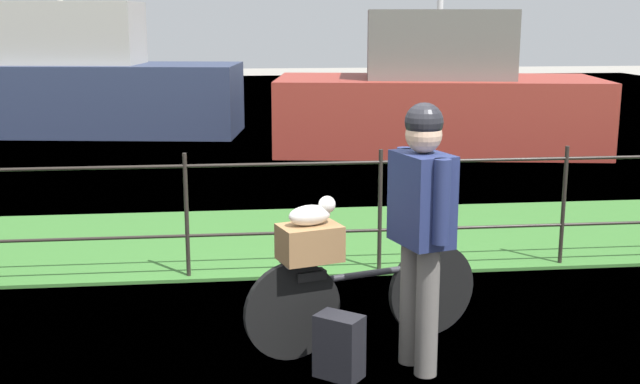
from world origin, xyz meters
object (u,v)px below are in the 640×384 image
Objects in this scene: terrier_dog at (313,213)px; cyclist_person at (421,214)px; moored_boat_near at (437,99)px; bicycle_main at (362,297)px; wooden_crate at (310,243)px; backpack_on_paving at (339,346)px; moored_boat_mid at (66,85)px.

terrier_dog is 0.19× the size of cyclist_person.
moored_boat_near is (2.25, 8.27, -0.15)m from cyclist_person.
bicycle_main is at bearing -107.86° from moored_boat_near.
cyclist_person is at bearing -23.69° from terrier_dog.
cyclist_person is (0.66, -0.27, 0.23)m from wooden_crate.
moored_boat_mid reaches higher than backpack_on_paving.
cyclist_person is 0.25× the size of moored_boat_mid.
wooden_crate reaches higher than backpack_on_paving.
wooden_crate is 1.18× the size of terrier_dog.
bicycle_main reaches higher than backpack_on_paving.
cyclist_person reaches higher than bicycle_main.
wooden_crate is 0.75m from cyclist_person.
terrier_dog reaches higher than backpack_on_paving.
backpack_on_paving is 0.07× the size of moored_boat_near.
moored_boat_mid reaches higher than bicycle_main.
terrier_dog is 0.06× the size of moored_boat_near.
wooden_crate is 8.51m from moored_boat_near.
moored_boat_mid reaches higher than wooden_crate.
wooden_crate is at bearing -71.52° from moored_boat_mid.
wooden_crate is at bearing 157.62° from cyclist_person.
bicycle_main is at bearing 17.01° from terrier_dog.
wooden_crate is (-0.36, -0.11, 0.42)m from bicycle_main.
cyclist_person is 11.71m from moored_boat_mid.
wooden_crate is 0.23× the size of cyclist_person.
backpack_on_paving is at bearing -172.47° from cyclist_person.
terrier_dog is at bearing -109.82° from moored_boat_near.
moored_boat_near is (2.54, 7.89, 0.50)m from bicycle_main.
terrier_dog is 0.05× the size of moored_boat_mid.
terrier_dog is (0.02, 0.01, 0.19)m from wooden_crate.
cyclist_person is 8.57m from moored_boat_near.
terrier_dog is 11.24m from moored_boat_mid.
wooden_crate is at bearing -162.99° from bicycle_main.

